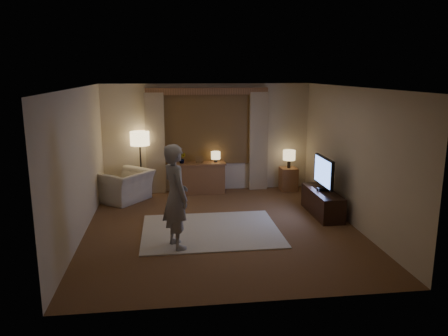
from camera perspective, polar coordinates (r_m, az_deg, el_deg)
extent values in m
cube|color=brown|center=(8.29, -0.35, -7.86)|extent=(5.00, 5.50, 0.02)
cube|color=silver|center=(7.78, -0.38, 10.55)|extent=(5.00, 5.50, 0.02)
cube|color=beige|center=(10.64, -2.21, 3.97)|extent=(5.00, 0.02, 2.60)
cube|color=beige|center=(5.29, 3.34, -4.85)|extent=(5.00, 0.02, 2.60)
cube|color=beige|center=(8.03, -18.45, 0.53)|extent=(0.02, 5.50, 2.60)
cube|color=beige|center=(8.60, 16.47, 1.43)|extent=(0.02, 5.50, 2.60)
cube|color=black|center=(10.57, -2.20, 5.29)|extent=(2.00, 0.01, 1.70)
cube|color=brown|center=(10.56, -2.20, 5.28)|extent=(2.08, 0.04, 1.78)
cube|color=tan|center=(10.50, -8.96, 3.17)|extent=(0.45, 0.12, 2.40)
cube|color=tan|center=(10.73, 4.53, 3.47)|extent=(0.45, 0.12, 2.40)
cube|color=brown|center=(10.44, -2.21, 9.99)|extent=(2.90, 0.14, 0.16)
cube|color=beige|center=(8.12, -1.73, -8.16)|extent=(2.50, 2.00, 0.02)
cube|color=brown|center=(10.55, -3.24, -1.38)|extent=(1.20, 0.40, 0.70)
cube|color=brown|center=(10.45, -3.27, 1.02)|extent=(0.16, 0.02, 0.20)
imported|color=#999999|center=(10.42, -5.47, 1.23)|extent=(0.17, 0.13, 0.30)
cylinder|color=black|center=(10.49, -1.09, 0.86)|extent=(0.08, 0.08, 0.12)
cylinder|color=#FDDC98|center=(10.46, -1.09, 1.67)|extent=(0.22, 0.22, 0.18)
cylinder|color=black|center=(10.63, -10.65, -3.34)|extent=(0.32, 0.32, 0.03)
cylinder|color=black|center=(10.48, -10.78, -0.25)|extent=(0.04, 0.04, 1.20)
cylinder|color=#FDDC98|center=(10.35, -10.95, 3.81)|extent=(0.44, 0.44, 0.32)
imported|color=beige|center=(10.10, -12.75, -2.32)|extent=(1.39, 1.41, 0.69)
cube|color=brown|center=(10.89, 8.41, -1.42)|extent=(0.40, 0.40, 0.56)
cylinder|color=black|center=(10.81, 8.47, 0.53)|extent=(0.08, 0.08, 0.20)
cylinder|color=#FDDC98|center=(10.77, 8.51, 1.68)|extent=(0.30, 0.30, 0.24)
cube|color=black|center=(9.18, 12.71, -4.43)|extent=(0.45, 1.40, 0.50)
cube|color=black|center=(9.10, 12.80, -2.73)|extent=(0.24, 0.11, 0.06)
cube|color=black|center=(9.02, 12.91, -0.45)|extent=(0.05, 0.97, 0.59)
cube|color=#5D8DFF|center=(9.01, 12.72, -0.46)|extent=(0.00, 0.90, 0.53)
imported|color=#A29D96|center=(7.16, -6.32, -3.72)|extent=(0.61, 0.74, 1.73)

